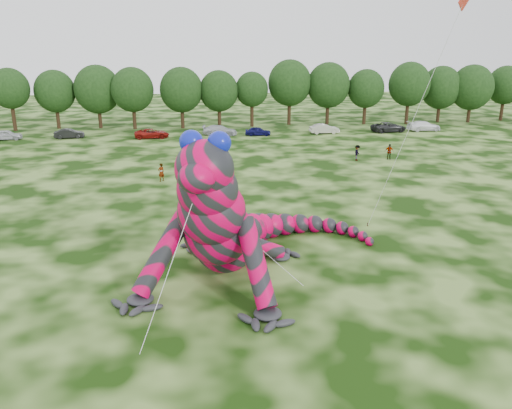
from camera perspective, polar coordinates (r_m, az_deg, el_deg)
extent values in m
plane|color=#16330A|center=(27.61, 10.22, -9.13)|extent=(240.00, 240.00, 0.00)
cylinder|color=silver|center=(33.60, 17.18, 8.43)|extent=(0.02, 0.02, 15.72)
cylinder|color=#382314|center=(36.70, 12.64, -2.24)|extent=(0.08, 0.08, 0.24)
imported|color=silver|center=(77.91, -26.64, 7.12)|extent=(4.30, 2.24, 1.40)
imported|color=black|center=(75.80, -20.57, 7.59)|extent=(4.21, 1.96, 1.34)
imported|color=maroon|center=(72.65, -11.82, 7.95)|extent=(5.04, 2.69, 1.35)
imported|color=#B0B3B9|center=(73.85, -4.16, 8.46)|extent=(5.27, 2.78, 1.45)
imported|color=#0E0E49|center=(73.36, 0.23, 8.38)|extent=(3.89, 1.94, 1.27)
imported|color=#B8B3A8|center=(75.71, 7.81, 8.57)|extent=(4.43, 1.65, 1.45)
imported|color=#272729|center=(79.21, 14.93, 8.55)|extent=(5.70, 3.43, 1.48)
imported|color=white|center=(81.86, 18.63, 8.51)|extent=(5.29, 2.44, 1.50)
imported|color=gray|center=(47.80, -6.58, 3.54)|extent=(1.00, 0.94, 1.63)
imported|color=gray|center=(59.34, 14.97, 5.85)|extent=(1.09, 0.60, 1.76)
imported|color=gray|center=(48.52, -10.78, 3.63)|extent=(0.77, 0.73, 1.76)
imported|color=gray|center=(57.79, 11.50, 5.80)|extent=(1.19, 1.32, 1.78)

